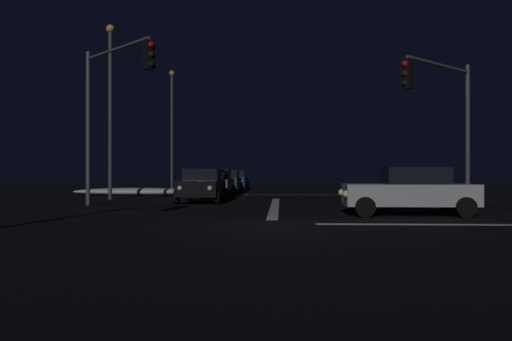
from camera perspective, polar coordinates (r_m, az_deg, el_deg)
ground at (r=14.94m, az=1.60°, el=-5.78°), size 120.00×120.00×0.10m
stop_line_north at (r=22.45m, az=1.96°, el=-3.77°), size 0.35×12.84×0.01m
centre_line_ns at (r=34.04m, az=2.20°, el=-2.55°), size 22.00×0.15×0.01m
snow_bank_left_curb at (r=33.40m, az=-12.29°, el=-2.19°), size 7.86×1.50×0.47m
snow_bank_right_curb at (r=36.88m, az=15.30°, el=-2.04°), size 7.82×1.50×0.41m
sedan_black at (r=25.69m, az=-5.65°, el=-1.54°), size 2.02×4.33×1.57m
sedan_gray at (r=31.27m, az=-4.27°, el=-1.29°), size 2.02×4.33×1.57m
sedan_green at (r=37.21m, az=-3.14°, el=-1.12°), size 2.02×4.33×1.57m
sedan_blue at (r=43.75m, az=-2.20°, el=-0.98°), size 2.02×4.33×1.57m
sedan_silver_crossing at (r=18.58m, az=15.78°, el=-2.05°), size 4.33×2.02×1.57m
traffic_signal_nw at (r=22.62m, az=-14.90°, el=7.80°), size 3.77×3.77×6.54m
traffic_signal_ne at (r=22.44m, az=18.94°, el=6.61°), size 3.50×3.50×5.83m
streetlamp_left_far at (r=45.09m, az=-8.78°, el=5.09°), size 0.44×0.44×9.70m
streetlamp_left_near at (r=29.64m, az=-14.98°, el=7.26°), size 0.44×0.44×9.11m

